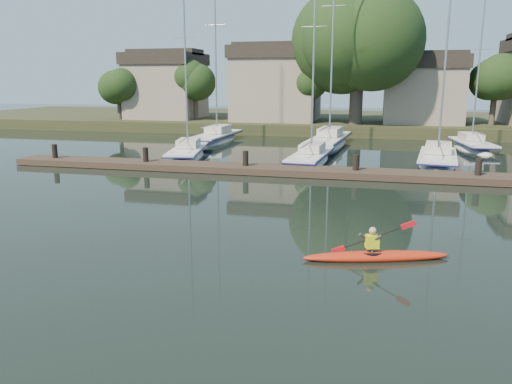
% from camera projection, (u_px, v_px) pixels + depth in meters
% --- Properties ---
extents(ground, '(160.00, 160.00, 0.00)m').
position_uv_depth(ground, '(222.00, 267.00, 13.75)').
color(ground, black).
rests_on(ground, ground).
extents(kayak, '(4.24, 1.78, 1.36)m').
position_uv_depth(kayak, '(375.00, 254.00, 14.25)').
color(kayak, '#C2410E').
rests_on(kayak, ground).
extents(dock, '(34.00, 2.00, 1.80)m').
position_uv_depth(dock, '(299.00, 171.00, 26.98)').
color(dock, '#412F25').
rests_on(dock, ground).
extents(sailboat_1, '(3.57, 8.32, 13.22)m').
position_uv_depth(sailboat_1, '(188.00, 159.00, 33.26)').
color(sailboat_1, white).
rests_on(sailboat_1, ground).
extents(sailboat_2, '(2.51, 8.53, 13.93)m').
position_uv_depth(sailboat_2, '(310.00, 165.00, 31.12)').
color(sailboat_2, white).
rests_on(sailboat_2, ground).
extents(sailboat_3, '(3.17, 8.62, 13.57)m').
position_uv_depth(sailboat_3, '(437.00, 168.00, 30.32)').
color(sailboat_3, white).
rests_on(sailboat_3, ground).
extents(sailboat_5, '(2.55, 9.70, 15.95)m').
position_uv_depth(sailboat_5, '(216.00, 144.00, 41.43)').
color(sailboat_5, white).
rests_on(sailboat_5, ground).
extents(sailboat_6, '(3.26, 11.33, 17.77)m').
position_uv_depth(sailboat_6, '(328.00, 148.00, 38.95)').
color(sailboat_6, white).
rests_on(sailboat_6, ground).
extents(sailboat_7, '(2.95, 7.86, 12.37)m').
position_uv_depth(sailboat_7, '(472.00, 152.00, 36.96)').
color(sailboat_7, white).
rests_on(sailboat_7, ground).
extents(shore, '(90.00, 25.25, 12.75)m').
position_uv_depth(shore, '(355.00, 98.00, 50.87)').
color(shore, '#253319').
rests_on(shore, ground).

